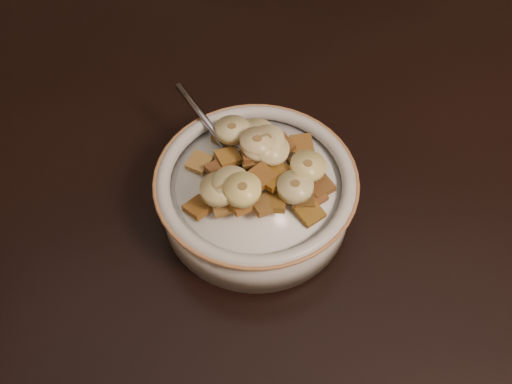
{
  "coord_description": "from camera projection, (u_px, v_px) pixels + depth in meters",
  "views": [
    {
      "loc": [
        -0.17,
        -0.21,
        1.2
      ],
      "look_at": [
        -0.15,
        0.1,
        0.78
      ],
      "focal_mm": 40.0,
      "sensor_mm": 36.0,
      "label": 1
    }
  ],
  "objects": [
    {
      "name": "cereal_square_5",
      "position": [
        301.0,
        172.0,
        0.51
      ],
      "size": [
        0.02,
        0.02,
        0.01
      ],
      "primitive_type": "cube",
      "rotation": [
        -0.14,
        0.05,
        1.44
      ],
      "color": "brown",
      "rests_on": "milk"
    },
    {
      "name": "banana_slice_9",
      "position": [
        260.0,
        146.0,
        0.5
      ],
      "size": [
        0.04,
        0.04,
        0.01
      ],
      "primitive_type": "cylinder",
      "rotation": [
        -0.11,
        0.0,
        2.21
      ],
      "color": "beige",
      "rests_on": "milk"
    },
    {
      "name": "cereal_square_20",
      "position": [
        241.0,
        203.0,
        0.48
      ],
      "size": [
        0.03,
        0.03,
        0.01
      ],
      "primitive_type": "cube",
      "rotation": [
        -0.09,
        0.13,
        0.46
      ],
      "color": "brown",
      "rests_on": "milk"
    },
    {
      "name": "banana_slice_8",
      "position": [
        219.0,
        189.0,
        0.47
      ],
      "size": [
        0.04,
        0.04,
        0.01
      ],
      "primitive_type": "cylinder",
      "rotation": [
        -0.04,
        0.06,
        2.27
      ],
      "color": "#E2D07A",
      "rests_on": "milk"
    },
    {
      "name": "banana_slice_11",
      "position": [
        308.0,
        167.0,
        0.49
      ],
      "size": [
        0.04,
        0.04,
        0.01
      ],
      "primitive_type": "cylinder",
      "rotation": [
        0.08,
        -0.08,
        2.3
      ],
      "color": "#FFE27E",
      "rests_on": "milk"
    },
    {
      "name": "cereal_square_15",
      "position": [
        272.0,
        179.0,
        0.49
      ],
      "size": [
        0.03,
        0.03,
        0.01
      ],
      "primitive_type": "cube",
      "rotation": [
        -0.16,
        0.05,
        0.73
      ],
      "color": "brown",
      "rests_on": "milk"
    },
    {
      "name": "banana_slice_7",
      "position": [
        267.0,
        141.0,
        0.5
      ],
      "size": [
        0.04,
        0.04,
        0.02
      ],
      "primitive_type": "cylinder",
      "rotation": [
        -0.06,
        -0.14,
        0.83
      ],
      "color": "beige",
      "rests_on": "milk"
    },
    {
      "name": "cereal_square_21",
      "position": [
        254.0,
        157.0,
        0.5
      ],
      "size": [
        0.02,
        0.02,
        0.01
      ],
      "primitive_type": "cube",
      "rotation": [
        -0.17,
        -0.15,
        1.55
      ],
      "color": "brown",
      "rests_on": "milk"
    },
    {
      "name": "banana_slice_10",
      "position": [
        295.0,
        187.0,
        0.48
      ],
      "size": [
        0.04,
        0.04,
        0.01
      ],
      "primitive_type": "cylinder",
      "rotation": [
        -0.02,
        0.06,
        1.93
      ],
      "color": "#CFBA7F",
      "rests_on": "milk"
    },
    {
      "name": "cereal_square_13",
      "position": [
        310.0,
        213.0,
        0.48
      ],
      "size": [
        0.03,
        0.03,
        0.01
      ],
      "primitive_type": "cube",
      "rotation": [
        -0.04,
        -0.17,
        2.14
      ],
      "color": "#986119",
      "rests_on": "milk"
    },
    {
      "name": "cereal_square_17",
      "position": [
        312.0,
        171.0,
        0.51
      ],
      "size": [
        0.02,
        0.02,
        0.01
      ],
      "primitive_type": "cube",
      "rotation": [
        -0.15,
        -0.16,
        1.66
      ],
      "color": "olive",
      "rests_on": "milk"
    },
    {
      "name": "cereal_square_0",
      "position": [
        228.0,
        157.0,
        0.51
      ],
      "size": [
        0.03,
        0.03,
        0.01
      ],
      "primitive_type": "cube",
      "rotation": [
        -0.09,
        0.08,
        0.35
      ],
      "color": "olive",
      "rests_on": "milk"
    },
    {
      "name": "cereal_square_4",
      "position": [
        321.0,
        186.0,
        0.5
      ],
      "size": [
        0.03,
        0.03,
        0.01
      ],
      "primitive_type": "cube",
      "rotation": [
        -0.06,
        -0.15,
        0.45
      ],
      "color": "brown",
      "rests_on": "milk"
    },
    {
      "name": "cereal_square_10",
      "position": [
        220.0,
        170.0,
        0.5
      ],
      "size": [
        0.03,
        0.03,
        0.01
      ],
      "primitive_type": "cube",
      "rotation": [
        0.1,
        0.08,
        2.17
      ],
      "color": "brown",
      "rests_on": "milk"
    },
    {
      "name": "banana_slice_1",
      "position": [
        257.0,
        142.0,
        0.5
      ],
      "size": [
        0.04,
        0.04,
        0.01
      ],
      "primitive_type": "cylinder",
      "rotation": [
        0.07,
        -0.0,
        2.54
      ],
      "color": "#CBB783",
      "rests_on": "milk"
    },
    {
      "name": "banana_slice_3",
      "position": [
        271.0,
        150.0,
        0.5
      ],
      "size": [
        0.04,
        0.04,
        0.01
      ],
      "primitive_type": "cylinder",
      "rotation": [
        0.12,
        -0.07,
        1.25
      ],
      "color": "#FFF69D",
      "rests_on": "milk"
    },
    {
      "name": "cereal_square_18",
      "position": [
        303.0,
        199.0,
        0.49
      ],
      "size": [
        0.02,
        0.02,
        0.01
      ],
      "primitive_type": "cube",
      "rotation": [
        -0.07,
        -0.02,
        1.53
      ],
      "color": "brown",
      "rests_on": "milk"
    },
    {
      "name": "cereal_bowl",
      "position": [
        256.0,
        198.0,
        0.53
      ],
      "size": [
        0.17,
        0.17,
        0.04
      ],
      "primitive_type": "cylinder",
      "color": "beige",
      "rests_on": "table"
    },
    {
      "name": "cereal_square_11",
      "position": [
        253.0,
        154.0,
        0.5
      ],
      "size": [
        0.02,
        0.02,
        0.01
      ],
      "primitive_type": "cube",
      "rotation": [
        -0.15,
        0.07,
        0.09
      ],
      "color": "brown",
      "rests_on": "milk"
    },
    {
      "name": "cereal_square_1",
      "position": [
        274.0,
        202.0,
        0.48
      ],
      "size": [
        0.02,
        0.02,
        0.01
      ],
      "primitive_type": "cube",
      "rotation": [
        -0.13,
        0.18,
        1.36
      ],
      "color": "brown",
      "rests_on": "milk"
    },
    {
      "name": "cereal_square_14",
      "position": [
        302.0,
        163.0,
        0.51
      ],
      "size": [
        0.03,
        0.03,
        0.01
      ],
      "primitive_type": "cube",
      "rotation": [
        -0.1,
        -0.03,
        0.5
      ],
      "color": "brown",
      "rests_on": "milk"
    },
    {
      "name": "cereal_square_3",
      "position": [
        264.0,
        205.0,
        0.48
      ],
      "size": [
        0.03,
        0.03,
        0.01
      ],
      "primitive_type": "cube",
      "rotation": [
        -0.16,
        0.14,
        0.41
      ],
      "color": "brown",
      "rests_on": "milk"
    },
    {
      "name": "milk",
      "position": [
        256.0,
        184.0,
        0.51
      ],
      "size": [
        0.14,
        0.14,
        0.0
      ],
      "primitive_type": "cylinder",
      "color": "white",
      "rests_on": "cereal_bowl"
    },
    {
      "name": "cereal_square_6",
      "position": [
        236.0,
        183.0,
        0.49
      ],
      "size": [
        0.02,
        0.02,
        0.01
      ],
      "primitive_type": "cube",
      "rotation": [
        -0.06,
        -0.06,
        1.76
      ],
      "color": "#9B5E30",
      "rests_on": "milk"
    },
    {
      "name": "cereal_square_2",
      "position": [
        234.0,
        185.0,
        0.49
      ],
      "size": [
        0.02,
        0.02,
        0.01
      ],
      "primitive_type": "cube",
      "rotation": [
        -0.01,
        -0.06,
        3.06
      ],
      "color": "brown",
      "rests_on": "milk"
    },
    {
      "name": "banana_slice_2",
      "position": [
        243.0,
        190.0,
        0.47
      ],
      "size": [
        0.04,
        0.04,
        0.01
      ],
      "primitive_type": "cylinder",
      "rotation": [
        0.02,
        -0.04,
        0.37
      ],
      "color": "#F6E378",
      "rests_on": "milk"
    },
    {
      "name": "chair",
      "position": [
        341.0,
        37.0,
        1.08
      ],
      "size": [
        0.52,
        0.52,
        0.99
      ],
      "primitive_type": "cube",
      "rotation": [
        0.0,
        0.0,
        -0.2
      ],
      "color": "black",
      "rests_on": "floor"
    },
    {
      "name": "cereal_square_19",
      "position": [
        200.0,
        163.0,
        0.52
      ],
      "size": [
        0.03,
        0.03,
        0.01
      ],
      "primitive_type": "cube",
      "rotation": [
        -0.09,
        0.11,
        2.55
      ],
      "color": "olive",
      "rests_on": "milk"
    },
    {
      "name": "cereal_square_7",
      "position": [
        313.0,
        196.0,
        0.5
      ],
      "size": [
        0.03,
        0.03,
        0.01
      ],
      "primitive_type": "cube",
      "rotation": [
        -0.14,
        -0.07,
        2.04
      ],
      "color": "brown",
      "rests_on": "milk"
    },
    {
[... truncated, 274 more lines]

